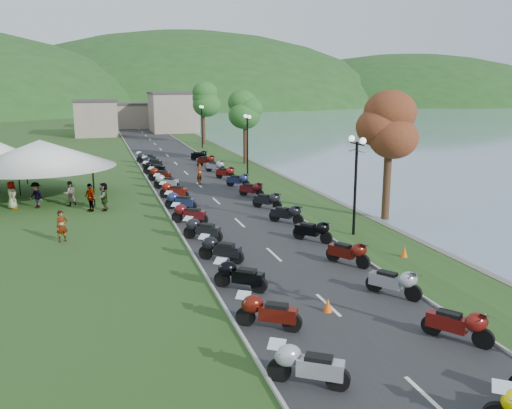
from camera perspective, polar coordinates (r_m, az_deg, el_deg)
road at (r=47.53m, az=-7.38°, el=3.31°), size 7.00×120.00×0.02m
hills_backdrop at (r=206.58m, az=-14.85°, el=10.11°), size 360.00×120.00×76.00m
far_building at (r=91.61m, az=-13.39°, el=9.09°), size 18.00×16.00×5.00m
moto_row_left at (r=30.17m, az=-6.82°, el=-1.02°), size 2.60×50.65×1.10m
moto_row_right at (r=33.49m, az=1.17°, el=0.44°), size 2.60×46.70×1.10m
vendor_tent_main at (r=38.82m, az=-21.60°, el=3.41°), size 6.46×6.46×4.00m
tree_lakeside at (r=31.38m, az=13.78°, el=5.66°), size 2.89×2.89×8.03m
pedestrian_a at (r=28.41m, az=-19.64°, el=-3.70°), size 0.69×0.61×1.57m
pedestrian_b at (r=36.53m, az=-18.93°, el=-0.11°), size 0.87×0.65×1.59m
pedestrian_c at (r=36.56m, az=-22.03°, el=-0.34°), size 1.04×1.08×1.64m
traffic_cone_near at (r=18.89m, az=7.57°, el=-10.46°), size 0.32×0.32×0.50m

